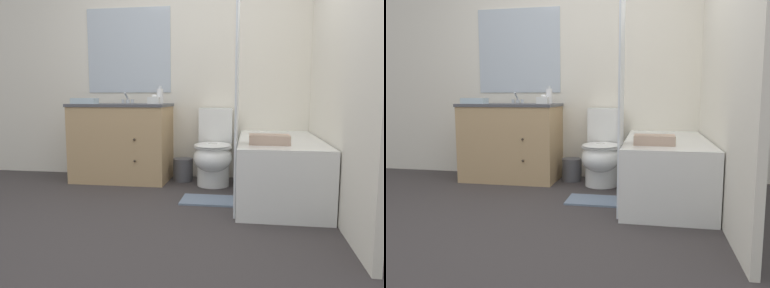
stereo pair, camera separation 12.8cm
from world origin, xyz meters
TOP-DOWN VIEW (x-y plane):
  - ground_plane at (0.00, 0.00)m, footprint 14.00×14.00m
  - wall_back at (-0.01, 1.76)m, footprint 8.00×0.06m
  - wall_right at (1.27, 0.87)m, footprint 0.05×2.74m
  - vanity_cabinet at (-0.73, 1.45)m, footprint 1.03×0.60m
  - sink_faucet at (-0.73, 1.65)m, footprint 0.14×0.12m
  - toilet at (0.26, 1.37)m, footprint 0.39×0.68m
  - bathtub at (0.89, 0.99)m, footprint 0.70×1.50m
  - shower_curtain at (0.52, 0.50)m, footprint 0.01×0.39m
  - wastebasket at (-0.08, 1.51)m, footprint 0.21×0.21m
  - tissue_box at (-0.37, 1.47)m, footprint 0.12×0.15m
  - soap_dispenser at (-0.32, 1.49)m, footprint 0.07×0.07m
  - hand_towel_folded at (-1.08, 1.30)m, footprint 0.26×0.14m
  - bath_towel_folded at (0.78, 0.57)m, footprint 0.31×0.20m
  - bath_mat at (0.30, 0.76)m, footprint 0.51×0.33m

SIDE VIEW (x-z plane):
  - ground_plane at x=0.00m, z-range 0.00..0.00m
  - bath_mat at x=0.30m, z-range 0.00..0.02m
  - wastebasket at x=-0.08m, z-range 0.00..0.24m
  - bathtub at x=0.89m, z-range 0.00..0.54m
  - toilet at x=0.26m, z-range -0.06..0.72m
  - vanity_cabinet at x=-0.73m, z-range 0.01..0.84m
  - bath_towel_folded at x=0.78m, z-range 0.54..0.61m
  - hand_towel_folded at x=-1.08m, z-range 0.83..0.89m
  - sink_faucet at x=-0.73m, z-range 0.80..0.93m
  - tissue_box at x=-0.37m, z-range 0.82..0.92m
  - soap_dispenser at x=-0.32m, z-range 0.82..1.01m
  - shower_curtain at x=0.52m, z-range 0.01..1.85m
  - wall_right at x=1.27m, z-range 0.00..2.50m
  - wall_back at x=-0.01m, z-range 0.00..2.50m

